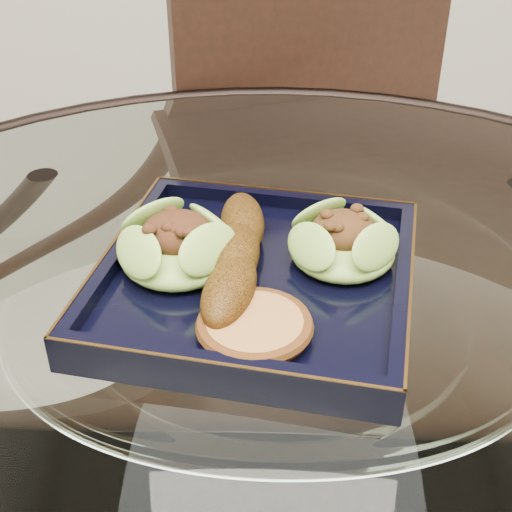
{
  "coord_description": "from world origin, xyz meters",
  "views": [
    {
      "loc": [
        0.0,
        -0.46,
        1.15
      ],
      "look_at": [
        -0.02,
        0.05,
        0.8
      ],
      "focal_mm": 50.0,
      "sensor_mm": 36.0,
      "label": 1
    }
  ],
  "objects": [
    {
      "name": "dining_table",
      "position": [
        -0.0,
        -0.0,
        0.6
      ],
      "size": [
        1.13,
        1.13,
        0.77
      ],
      "color": "white",
      "rests_on": "ground"
    },
    {
      "name": "dining_chair",
      "position": [
        0.09,
        0.52,
        0.61
      ],
      "size": [
        0.6,
        0.6,
        1.08
      ],
      "rotation": [
        0.0,
        0.0,
        0.35
      ],
      "color": "black",
      "rests_on": "ground"
    },
    {
      "name": "navy_plate",
      "position": [
        -0.02,
        0.05,
        0.77
      ],
      "size": [
        0.31,
        0.31,
        0.02
      ],
      "primitive_type": "cube",
      "rotation": [
        0.0,
        0.0,
        -0.17
      ],
      "color": "black",
      "rests_on": "dining_table"
    },
    {
      "name": "lettuce_wrap_left",
      "position": [
        -0.09,
        0.06,
        0.8
      ],
      "size": [
        0.13,
        0.13,
        0.04
      ],
      "primitive_type": "ellipsoid",
      "rotation": [
        0.0,
        0.0,
        0.36
      ],
      "color": "#56902A",
      "rests_on": "navy_plate"
    },
    {
      "name": "lettuce_wrap_right",
      "position": [
        0.06,
        0.08,
        0.8
      ],
      "size": [
        0.12,
        0.12,
        0.03
      ],
      "primitive_type": "ellipsoid",
      "rotation": [
        0.0,
        0.0,
        0.27
      ],
      "color": "olive",
      "rests_on": "navy_plate"
    },
    {
      "name": "roasted_plantain",
      "position": [
        -0.04,
        0.06,
        0.8
      ],
      "size": [
        0.05,
        0.2,
        0.04
      ],
      "primitive_type": "ellipsoid",
      "rotation": [
        0.0,
        0.0,
        1.53
      ],
      "color": "#593309",
      "rests_on": "navy_plate"
    },
    {
      "name": "crumb_patty",
      "position": [
        -0.02,
        -0.03,
        0.79
      ],
      "size": [
        0.09,
        0.09,
        0.02
      ],
      "primitive_type": "cylinder",
      "rotation": [
        0.0,
        0.0,
        0.06
      ],
      "color": "#B1733B",
      "rests_on": "navy_plate"
    }
  ]
}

